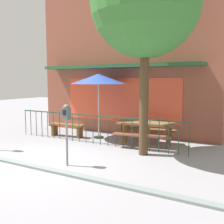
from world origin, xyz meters
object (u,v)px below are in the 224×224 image
parking_meter_far (66,119)px  patio_bench (67,127)px  picnic_table_left (146,127)px  street_tree (145,3)px  patio_umbrella (98,79)px

parking_meter_far → patio_bench: bearing=129.4°
picnic_table_left → street_tree: bearing=-70.8°
picnic_table_left → patio_umbrella: patio_umbrella is taller
street_tree → picnic_table_left: bearing=109.2°
parking_meter_far → street_tree: (1.24, 1.86, 2.99)m
patio_umbrella → patio_bench: patio_umbrella is taller
patio_bench → street_tree: 5.25m
picnic_table_left → patio_bench: size_ratio=1.39×
patio_bench → parking_meter_far: bearing=-50.6°
patio_bench → street_tree: street_tree is taller
parking_meter_far → street_tree: size_ratio=0.27×
patio_umbrella → parking_meter_far: bearing=-71.1°
patio_umbrella → parking_meter_far: 3.44m
picnic_table_left → street_tree: street_tree is taller
parking_meter_far → street_tree: street_tree is taller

